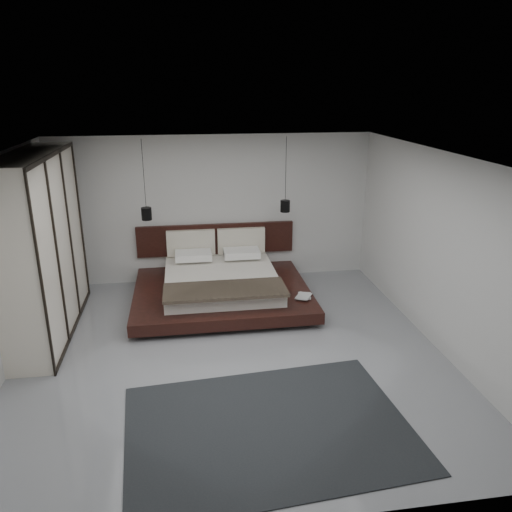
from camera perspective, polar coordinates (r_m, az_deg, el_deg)
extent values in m
plane|color=gray|center=(7.31, -2.84, -11.04)|extent=(6.00, 6.00, 0.00)
plane|color=white|center=(6.38, -3.26, 11.25)|extent=(6.00, 6.00, 0.00)
plane|color=beige|center=(9.59, -4.83, 5.34)|extent=(6.00, 0.00, 6.00)
plane|color=beige|center=(4.04, 1.34, -15.01)|extent=(6.00, 0.00, 6.00)
plane|color=beige|center=(7.59, 20.10, 0.52)|extent=(0.00, 6.00, 6.00)
cube|color=black|center=(9.36, -22.89, 2.92)|extent=(0.05, 0.90, 2.60)
cube|color=black|center=(8.85, -3.90, -5.14)|extent=(2.37, 1.94, 0.09)
cube|color=black|center=(8.79, -3.92, -4.31)|extent=(3.02, 2.48, 0.19)
cube|color=white|center=(8.84, -4.03, -2.67)|extent=(1.94, 2.16, 0.24)
cube|color=black|center=(8.01, -3.55, -3.91)|extent=(1.96, 0.75, 0.05)
cube|color=white|center=(9.53, -7.18, 0.02)|extent=(0.67, 0.43, 0.13)
cube|color=white|center=(9.59, -1.77, 0.29)|extent=(0.67, 0.43, 0.13)
cube|color=white|center=(9.37, -7.17, 0.07)|extent=(0.67, 0.43, 0.13)
cube|color=white|center=(9.43, -1.66, 0.34)|extent=(0.67, 0.43, 0.13)
cube|color=black|center=(9.71, -4.61, 1.95)|extent=(3.02, 0.08, 0.60)
cube|color=beige|center=(9.61, -7.45, 1.49)|extent=(0.92, 0.10, 0.50)
cube|color=beige|center=(9.67, -1.70, 1.76)|extent=(0.92, 0.10, 0.50)
imported|color=#99724C|center=(8.44, 4.83, -4.55)|extent=(0.28, 0.33, 0.03)
imported|color=#99724C|center=(8.39, 4.74, -4.49)|extent=(0.34, 0.37, 0.02)
cylinder|color=black|center=(8.84, -12.72, 9.14)|extent=(0.01, 0.01, 1.18)
cylinder|color=black|center=(8.98, -12.40, 4.74)|extent=(0.18, 0.18, 0.22)
cylinder|color=#FFE0B2|center=(9.00, -12.36, 4.15)|extent=(0.14, 0.14, 0.01)
cylinder|color=black|center=(9.00, 3.43, 9.89)|extent=(0.01, 0.01, 1.13)
cylinder|color=black|center=(9.14, 3.35, 5.71)|extent=(0.17, 0.17, 0.21)
cylinder|color=#FFE0B2|center=(9.16, 3.34, 5.16)|extent=(0.13, 0.13, 0.01)
cube|color=silver|center=(8.07, -23.33, 1.01)|extent=(0.64, 2.75, 2.75)
cube|color=black|center=(7.72, -22.25, 10.68)|extent=(0.03, 2.75, 0.06)
cube|color=black|center=(8.48, -19.97, -7.56)|extent=(0.03, 2.75, 0.06)
cube|color=black|center=(6.73, -23.36, -2.45)|extent=(0.03, 0.05, 2.75)
cube|color=black|center=(7.57, -21.74, 0.07)|extent=(0.03, 0.05, 2.75)
cube|color=black|center=(8.42, -20.44, 2.08)|extent=(0.03, 0.05, 2.75)
cube|color=black|center=(9.29, -19.38, 3.72)|extent=(0.03, 0.05, 2.75)
cube|color=black|center=(5.94, 1.42, -18.99)|extent=(3.32, 2.49, 0.01)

